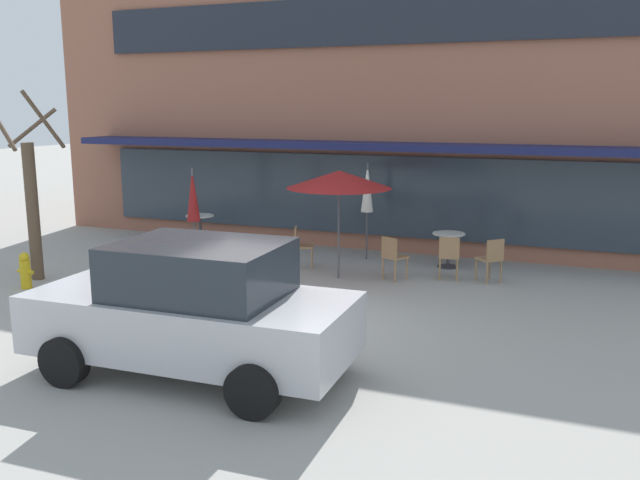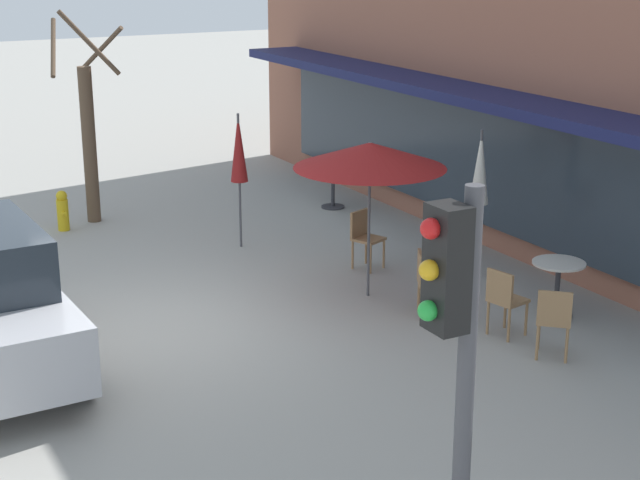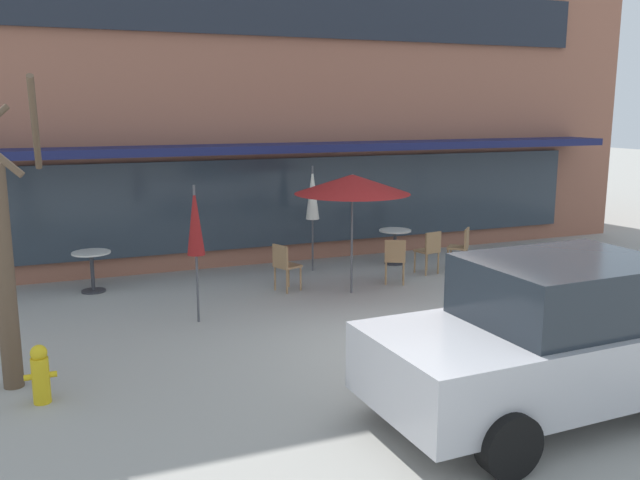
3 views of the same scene
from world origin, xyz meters
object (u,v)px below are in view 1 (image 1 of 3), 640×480
(cafe_table_streetside, at_px, (448,244))
(fire_hydrant, at_px, (25,270))
(cafe_chair_1, at_px, (492,257))
(cafe_chair_3, at_px, (449,254))
(cafe_table_near_wall, at_px, (200,225))
(cafe_chair_0, at_px, (301,244))
(patio_umbrella_cream_folded, at_px, (339,179))
(patio_umbrella_corner_open, at_px, (367,188))
(cafe_chair_2, at_px, (393,255))
(street_tree, at_px, (32,200))
(patio_umbrella_green_folded, at_px, (193,196))
(parked_sedan, at_px, (194,309))

(cafe_table_streetside, bearing_deg, fire_hydrant, -146.49)
(cafe_chair_1, relative_size, cafe_chair_3, 1.00)
(cafe_table_near_wall, xyz_separation_m, cafe_chair_0, (3.32, -1.30, 0.01))
(cafe_chair_0, xyz_separation_m, cafe_chair_3, (3.19, 0.14, 0.00))
(cafe_table_near_wall, xyz_separation_m, fire_hydrant, (-0.89, -4.84, -0.16))
(patio_umbrella_cream_folded, xyz_separation_m, cafe_chair_0, (-1.10, 0.59, -1.50))
(cafe_table_streetside, xyz_separation_m, patio_umbrella_corner_open, (-1.89, 0.10, 1.11))
(patio_umbrella_corner_open, distance_m, fire_hydrant, 7.29)
(cafe_chair_3, bearing_deg, cafe_table_near_wall, 169.94)
(cafe_chair_2, relative_size, street_tree, 0.24)
(patio_umbrella_cream_folded, height_order, cafe_chair_1, patio_umbrella_cream_folded)
(cafe_chair_1, relative_size, fire_hydrant, 1.26)
(cafe_table_streetside, xyz_separation_m, patio_umbrella_green_folded, (-4.85, -2.43, 1.11))
(patio_umbrella_corner_open, bearing_deg, patio_umbrella_cream_folded, -89.27)
(street_tree, bearing_deg, cafe_chair_3, 21.62)
(cafe_table_streetside, height_order, fire_hydrant, cafe_table_streetside)
(cafe_chair_0, xyz_separation_m, street_tree, (-4.53, -2.92, 1.09))
(cafe_table_streetside, height_order, cafe_chair_2, cafe_chair_2)
(cafe_table_streetside, relative_size, cafe_chair_1, 0.85)
(patio_umbrella_green_folded, distance_m, patio_umbrella_corner_open, 3.90)
(patio_umbrella_cream_folded, bearing_deg, street_tree, -157.52)
(patio_umbrella_cream_folded, relative_size, cafe_chair_2, 2.47)
(cafe_table_streetside, relative_size, patio_umbrella_cream_folded, 0.35)
(cafe_chair_0, bearing_deg, cafe_table_streetside, 22.17)
(patio_umbrella_cream_folded, relative_size, parked_sedan, 0.52)
(cafe_table_streetside, relative_size, patio_umbrella_green_folded, 0.35)
(cafe_chair_2, bearing_deg, street_tree, -158.65)
(patio_umbrella_corner_open, distance_m, street_tree, 7.02)
(patio_umbrella_corner_open, bearing_deg, street_tree, -142.99)
(fire_hydrant, bearing_deg, patio_umbrella_cream_folded, 29.09)
(cafe_chair_3, bearing_deg, patio_umbrella_green_folded, -164.94)
(patio_umbrella_cream_folded, xyz_separation_m, patio_umbrella_corner_open, (-0.02, 1.90, -0.39))
(cafe_chair_1, height_order, parked_sedan, parked_sedan)
(cafe_chair_1, bearing_deg, fire_hydrant, -155.40)
(fire_hydrant, bearing_deg, patio_umbrella_corner_open, 42.53)
(patio_umbrella_green_folded, xyz_separation_m, street_tree, (-2.65, -1.70, -0.02))
(patio_umbrella_green_folded, bearing_deg, cafe_chair_3, 15.06)
(cafe_table_near_wall, xyz_separation_m, cafe_chair_3, (6.51, -1.16, 0.01))
(patio_umbrella_cream_folded, bearing_deg, cafe_table_near_wall, 156.89)
(patio_umbrella_green_folded, bearing_deg, cafe_table_near_wall, 119.65)
(cafe_chair_0, height_order, parked_sedan, parked_sedan)
(cafe_chair_0, bearing_deg, cafe_table_near_wall, 158.69)
(cafe_chair_3, bearing_deg, cafe_chair_2, -156.64)
(cafe_table_near_wall, xyz_separation_m, parked_sedan, (4.43, -7.26, 0.36))
(patio_umbrella_green_folded, xyz_separation_m, cafe_chair_3, (5.08, 1.37, -1.10))
(cafe_table_near_wall, height_order, cafe_chair_3, cafe_chair_3)
(cafe_chair_1, relative_size, street_tree, 0.24)
(cafe_chair_3, bearing_deg, cafe_table_streetside, 101.86)
(patio_umbrella_green_folded, relative_size, cafe_chair_3, 2.47)
(patio_umbrella_corner_open, xyz_separation_m, street_tree, (-5.61, -4.23, -0.02))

